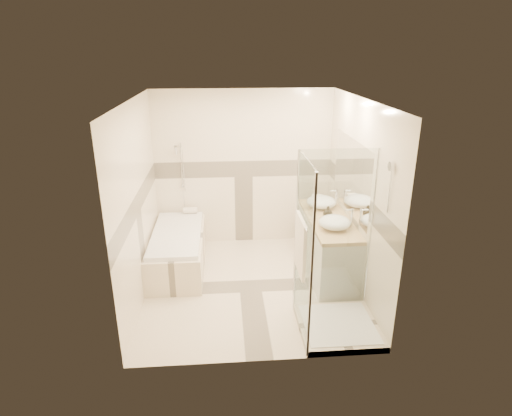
{
  "coord_description": "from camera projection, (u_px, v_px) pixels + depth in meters",
  "views": [
    {
      "loc": [
        -0.33,
        -5.1,
        3.07
      ],
      "look_at": [
        0.1,
        0.25,
        1.05
      ],
      "focal_mm": 30.0,
      "sensor_mm": 36.0,
      "label": 1
    }
  ],
  "objects": [
    {
      "name": "amenity_bottle_b",
      "position": [
        328.0,
        212.0,
        5.92
      ],
      "size": [
        0.17,
        0.17,
        0.17
      ],
      "primitive_type": "imported",
      "rotation": [
        0.0,
        0.0,
        0.42
      ],
      "color": "black",
      "rests_on": "vanity"
    },
    {
      "name": "faucet_far",
      "position": [
        351.0,
        217.0,
        5.56
      ],
      "size": [
        0.11,
        0.03,
        0.27
      ],
      "color": "silver",
      "rests_on": "vanity"
    },
    {
      "name": "room",
      "position": [
        254.0,
        199.0,
        5.44
      ],
      "size": [
        2.82,
        3.02,
        2.52
      ],
      "color": "beige",
      "rests_on": "ground"
    },
    {
      "name": "vanity",
      "position": [
        327.0,
        246.0,
        6.08
      ],
      "size": [
        0.58,
        1.62,
        0.85
      ],
      "color": "silver",
      "rests_on": "ground"
    },
    {
      "name": "rolled_towel",
      "position": [
        190.0,
        210.0,
        6.88
      ],
      "size": [
        0.22,
        0.1,
        0.1
      ],
      "primitive_type": "cylinder",
      "rotation": [
        0.0,
        1.57,
        0.0
      ],
      "color": "white",
      "rests_on": "bathtub"
    },
    {
      "name": "shower_enclosure",
      "position": [
        329.0,
        289.0,
        4.85
      ],
      "size": [
        0.96,
        0.93,
        2.04
      ],
      "color": "beige",
      "rests_on": "ground"
    },
    {
      "name": "amenity_bottle_a",
      "position": [
        328.0,
        213.0,
        5.89
      ],
      "size": [
        0.09,
        0.09,
        0.16
      ],
      "primitive_type": "imported",
      "rotation": [
        0.0,
        0.0,
        -0.22
      ],
      "color": "black",
      "rests_on": "vanity"
    },
    {
      "name": "vessel_sink_far",
      "position": [
        335.0,
        222.0,
        5.57
      ],
      "size": [
        0.42,
        0.42,
        0.17
      ],
      "primitive_type": "ellipsoid",
      "color": "white",
      "rests_on": "vanity"
    },
    {
      "name": "folded_towels",
      "position": [
        317.0,
        199.0,
        6.55
      ],
      "size": [
        0.19,
        0.28,
        0.08
      ],
      "primitive_type": "cube",
      "rotation": [
        0.0,
        0.0,
        -0.13
      ],
      "color": "white",
      "rests_on": "vanity"
    },
    {
      "name": "vessel_sink_near",
      "position": [
        321.0,
        202.0,
        6.3
      ],
      "size": [
        0.43,
        0.43,
        0.17
      ],
      "primitive_type": "ellipsoid",
      "color": "white",
      "rests_on": "vanity"
    },
    {
      "name": "faucet_near",
      "position": [
        336.0,
        197.0,
        6.29
      ],
      "size": [
        0.11,
        0.03,
        0.27
      ],
      "color": "silver",
      "rests_on": "vanity"
    },
    {
      "name": "bathtub",
      "position": [
        178.0,
        248.0,
        6.29
      ],
      "size": [
        0.75,
        1.7,
        0.56
      ],
      "color": "beige",
      "rests_on": "ground"
    }
  ]
}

